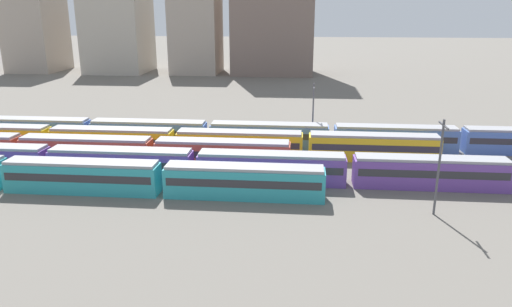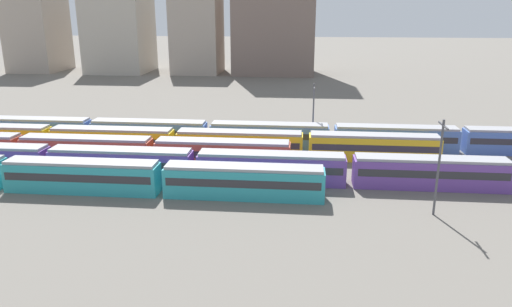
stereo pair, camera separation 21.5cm
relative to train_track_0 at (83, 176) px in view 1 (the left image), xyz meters
name	(u,v)px [view 1 (the left image)]	position (x,y,z in m)	size (l,w,h in m)	color
ground_plane	(44,162)	(-10.50, 10.40, -1.90)	(600.00, 600.00, 0.00)	#666059
train_track_0	(83,176)	(0.00, 0.00, 0.00)	(55.80, 3.06, 3.75)	teal
train_track_1	(271,167)	(21.61, 5.20, 0.00)	(93.60, 3.06, 3.75)	#6B429E
train_track_2	(87,150)	(-4.13, 10.40, 0.00)	(55.80, 3.06, 3.75)	#BC4C38
train_track_3	(175,142)	(6.94, 15.60, 0.00)	(74.70, 3.06, 3.75)	yellow
train_track_4	(331,136)	(29.75, 20.80, 0.00)	(112.50, 3.06, 3.75)	#4C70BC
catenary_pole_0	(439,163)	(39.07, -2.90, 3.70)	(0.24, 3.20, 10.12)	#4C4C51
catenary_pole_1	(313,110)	(26.93, 23.96, 3.37)	(0.24, 3.20, 9.48)	#4C4C51
distant_building_0	(35,23)	(-63.06, 106.67, 13.87)	(14.87, 18.59, 31.55)	#A89989
distant_building_1	(118,33)	(-35.02, 106.67, 10.78)	(18.74, 19.79, 25.37)	#B2A899
distant_building_2	(196,31)	(-9.12, 106.67, 11.37)	(14.83, 16.81, 26.55)	#A89989
distant_building_3	(273,2)	(15.65, 106.67, 20.25)	(25.41, 17.95, 44.30)	#7A665B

